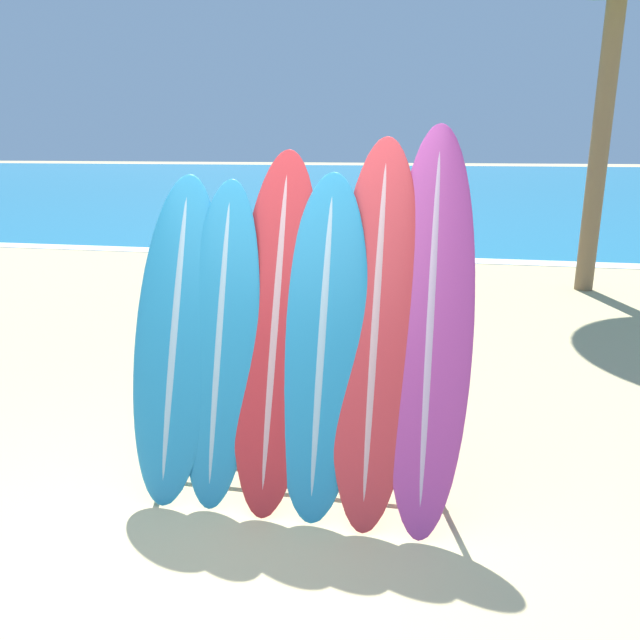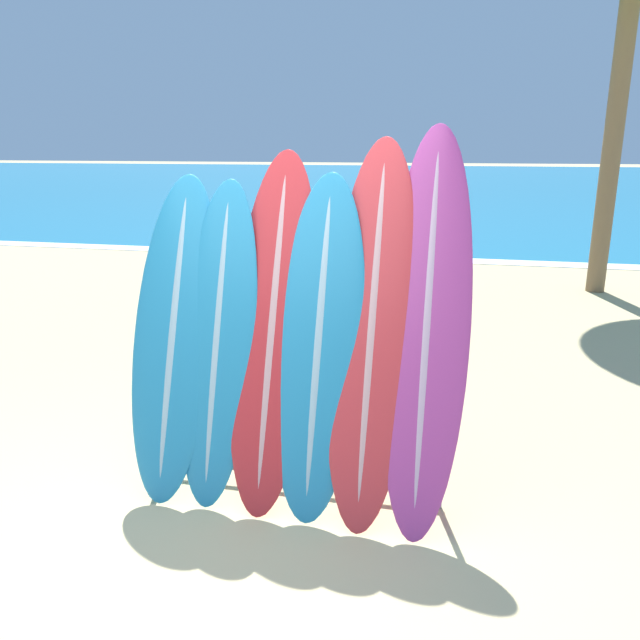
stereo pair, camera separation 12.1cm
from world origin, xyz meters
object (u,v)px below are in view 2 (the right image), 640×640
surfboard_slot_2 (273,329)px  surfboard_slot_4 (372,328)px  surfboard_slot_1 (218,341)px  person_far_right (400,220)px  surfboard_slot_3 (319,344)px  person_mid_beach (428,258)px  surfboard_slot_0 (175,336)px  person_near_water (322,245)px  person_far_left (447,241)px  surfboard_slot_5 (427,324)px  surfboard_rack (294,420)px

surfboard_slot_2 → surfboard_slot_4: size_ratio=0.96×
surfboard_slot_1 → person_far_right: surfboard_slot_1 is taller
surfboard_slot_3 → person_mid_beach: (0.48, 3.82, -0.09)m
surfboard_slot_0 → surfboard_slot_2: size_ratio=0.93×
surfboard_slot_0 → person_mid_beach: surfboard_slot_0 is taller
surfboard_slot_3 → person_far_right: surfboard_slot_3 is taller
surfboard_slot_1 → person_near_water: 5.25m
surfboard_slot_2 → person_mid_beach: size_ratio=1.27×
surfboard_slot_0 → surfboard_slot_3: (0.99, 0.01, 0.01)m
surfboard_slot_1 → person_far_right: 8.11m
surfboard_slot_3 → surfboard_slot_1: bearing=-178.9°
person_mid_beach → surfboard_slot_1: bearing=-84.2°
person_mid_beach → person_far_left: size_ratio=1.12×
surfboard_slot_1 → surfboard_slot_4: size_ratio=0.88×
surfboard_slot_4 → person_far_left: surfboard_slot_4 is taller
surfboard_slot_1 → person_far_right: (0.41, 8.10, -0.11)m
surfboard_slot_0 → surfboard_slot_5: bearing=3.1°
person_mid_beach → person_far_right: size_ratio=1.05×
person_far_right → person_mid_beach: bearing=-175.6°
surfboard_slot_4 → person_far_right: bearing=94.2°
person_far_left → person_far_right: size_ratio=0.94×
surfboard_slot_1 → surfboard_slot_4: surfboard_slot_4 is taller
surfboard_rack → person_far_left: person_far_left is taller
surfboard_rack → surfboard_slot_2: surfboard_slot_2 is taller
surfboard_rack → person_near_water: person_near_water is taller
surfboard_slot_5 → person_far_left: bearing=90.1°
surfboard_slot_3 → surfboard_slot_4: 0.35m
surfboard_slot_1 → surfboard_slot_5: (1.35, 0.09, 0.18)m
person_near_water → surfboard_slot_2: bearing=-159.7°
surfboard_slot_5 → person_far_right: 8.06m
person_far_left → surfboard_slot_2: bearing=-77.7°
surfboard_slot_0 → surfboard_slot_2: (0.67, 0.05, 0.08)m
person_far_left → surfboard_slot_5: bearing=-68.2°
surfboard_slot_0 → surfboard_slot_3: bearing=0.5°
person_far_left → surfboard_slot_0: bearing=-83.8°
surfboard_slot_2 → surfboard_slot_5: 0.99m
surfboard_rack → surfboard_slot_3: surfboard_slot_3 is taller
surfboard_slot_0 → surfboard_slot_5: (1.66, 0.09, 0.16)m
surfboard_slot_0 → surfboard_slot_4: size_ratio=0.90×
surfboard_slot_5 → person_near_water: size_ratio=1.53×
surfboard_slot_5 → person_mid_beach: size_ratio=1.37×
person_mid_beach → person_far_left: person_mid_beach is taller
surfboard_slot_4 → person_mid_beach: bearing=87.7°
surfboard_slot_3 → surfboard_rack: bearing=-177.4°
person_near_water → person_mid_beach: 2.14m
surfboard_slot_2 → surfboard_rack: bearing=-16.6°
surfboard_slot_5 → surfboard_slot_0: bearing=-176.9°
person_mid_beach → surfboard_rack: bearing=-77.0°
person_near_water → person_far_right: bearing=-5.6°
surfboard_slot_1 → person_far_left: (1.34, 5.94, -0.17)m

